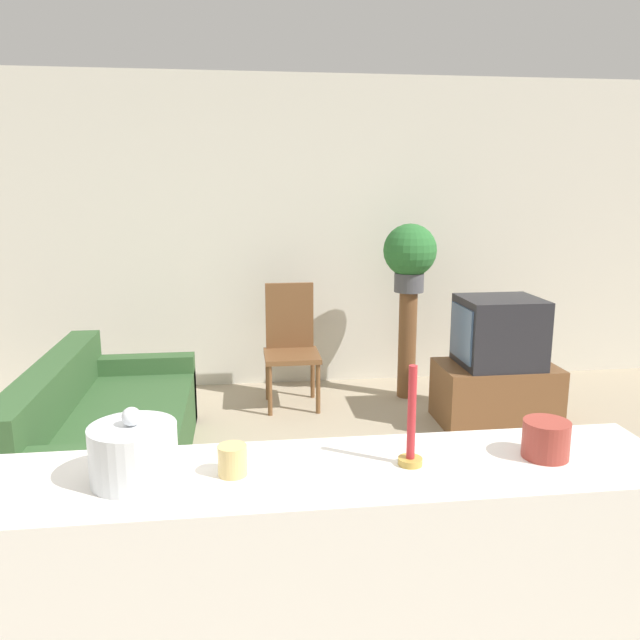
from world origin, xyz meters
TOP-DOWN VIEW (x-y plane):
  - wall_back at (0.00, 3.43)m, footprint 9.00×0.06m
  - couch at (-0.90, 1.67)m, footprint 0.89×1.86m
  - tv_stand at (1.84, 2.20)m, footprint 0.87×0.54m
  - television at (1.84, 2.20)m, footprint 0.59×0.51m
  - wooden_chair at (0.34, 2.84)m, footprint 0.44×0.44m
  - plant_stand at (1.33, 2.88)m, footprint 0.15×0.15m
  - potted_plant at (1.33, 2.88)m, footprint 0.44×0.44m
  - foreground_counter at (0.00, -0.49)m, footprint 2.37×0.44m
  - decorative_bowl at (-0.34, -0.49)m, footprint 0.23×0.23m
  - candle_jar at (-0.08, -0.49)m, footprint 0.08×0.08m
  - candlestick at (0.42, -0.49)m, footprint 0.07×0.07m
  - coffee_tin at (0.82, -0.49)m, footprint 0.14×0.14m

SIDE VIEW (x-z plane):
  - tv_stand at x=1.84m, z-range 0.00..0.45m
  - couch at x=-0.90m, z-range -0.10..0.62m
  - plant_stand at x=1.33m, z-range 0.00..0.91m
  - foreground_counter at x=0.00m, z-range 0.00..0.99m
  - wooden_chair at x=0.34m, z-range 0.03..1.02m
  - television at x=1.84m, z-range 0.45..0.96m
  - candle_jar at x=-0.08m, z-range 0.99..1.08m
  - coffee_tin at x=0.82m, z-range 0.99..1.10m
  - decorative_bowl at x=-0.34m, z-range 0.97..1.17m
  - candlestick at x=0.42m, z-range 0.95..1.24m
  - potted_plant at x=1.33m, z-range 0.94..1.51m
  - wall_back at x=0.00m, z-range 0.00..2.70m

